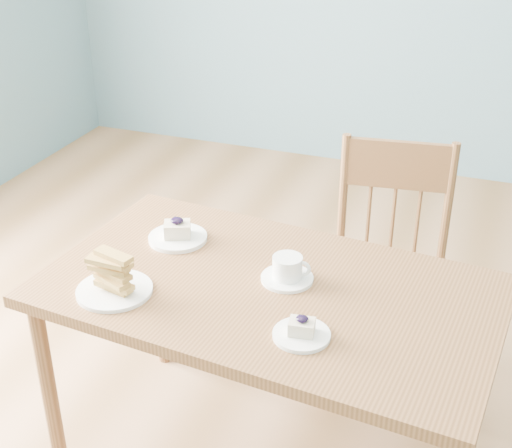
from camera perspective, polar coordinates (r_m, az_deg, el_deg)
name	(u,v)px	position (r m, az deg, el deg)	size (l,w,h in m)	color
room	(416,49)	(1.66, 12.70, 13.53)	(5.01, 5.01, 2.71)	#A4744C
dining_table	(268,306)	(2.01, 0.98, -6.57)	(1.31, 0.82, 0.67)	brown
dining_chair	(388,268)	(2.52, 10.49, -3.48)	(0.45, 0.43, 0.88)	brown
cheesecake_plate_near	(302,331)	(1.78, 3.67, -8.58)	(0.14, 0.14, 0.06)	white
cheesecake_plate_far	(178,234)	(2.20, -6.29, -0.82)	(0.18, 0.18, 0.08)	white
coffee_cup	(288,270)	(1.98, 2.56, -3.73)	(0.15, 0.15, 0.07)	white
biscotti_plate	(113,279)	(1.96, -11.35, -4.32)	(0.21, 0.21, 0.12)	white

